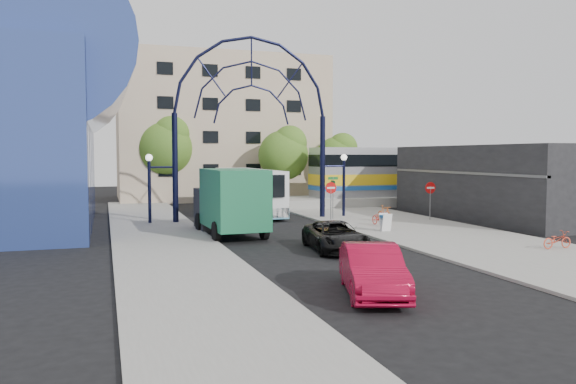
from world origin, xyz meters
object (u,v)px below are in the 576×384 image
object	(u,v)px
city_bus	(248,191)
red_sedan	(372,270)
train_car	(444,171)
street_name_sign	(333,189)
tree_north_c	(338,156)
bike_far_a	(557,240)
bike_near_a	(380,218)
gateway_arch	(252,91)
stop_sign	(331,191)
tree_north_a	(285,152)
do_not_enter_sign	(430,192)
bike_near_b	(385,214)
green_truck	(229,202)
black_suv	(335,236)
sandwich_board	(385,220)
tree_north_b	(166,145)

from	to	relation	value
city_bus	red_sedan	world-z (taller)	city_bus
train_car	street_name_sign	bearing A→B (deg)	-147.58
tree_north_c	bike_far_a	bearing A→B (deg)	-93.70
bike_near_a	gateway_arch	bearing A→B (deg)	135.24
stop_sign	city_bus	world-z (taller)	city_bus
bike_near_a	bike_far_a	xyz separation A→B (m)	(3.75, -10.03, -0.04)
stop_sign	train_car	bearing A→B (deg)	33.34
street_name_sign	tree_north_a	world-z (taller)	tree_north_a
do_not_enter_sign	bike_near_b	xyz separation A→B (m)	(-3.30, 0.03, -1.35)
tree_north_a	green_truck	xyz separation A→B (m)	(-8.96, -17.97, -2.80)
red_sedan	bike_far_a	distance (m)	12.46
tree_north_c	bike_far_a	distance (m)	29.94
city_bus	black_suv	xyz separation A→B (m)	(-0.16, -17.04, -1.06)
red_sedan	green_truck	bearing A→B (deg)	113.44
sandwich_board	red_sedan	size ratio (longest dim) A/B	0.21
tree_north_a	tree_north_b	world-z (taller)	tree_north_b
train_car	black_suv	distance (m)	28.24
tree_north_c	stop_sign	bearing A→B (deg)	-114.69
city_bus	bike_near_b	distance (m)	11.00
gateway_arch	bike_far_a	xyz separation A→B (m)	(10.21, -15.71, -8.04)
tree_north_b	tree_north_c	distance (m)	16.15
sandwich_board	train_car	xyz separation A→B (m)	(14.40, 16.02, 2.16)
do_not_enter_sign	black_suv	world-z (taller)	do_not_enter_sign
bike_near_a	city_bus	bearing A→B (deg)	115.32
black_suv	do_not_enter_sign	bearing A→B (deg)	46.20
street_name_sign	bike_near_b	distance (m)	3.89
bike_near_a	stop_sign	bearing A→B (deg)	110.78
do_not_enter_sign	bike_far_a	xyz separation A→B (m)	(-0.79, -11.71, -1.45)
red_sedan	bike_far_a	world-z (taller)	red_sedan
gateway_arch	city_bus	world-z (taller)	gateway_arch
train_car	black_suv	xyz separation A→B (m)	(-19.32, -20.48, -2.23)
gateway_arch	train_car	distance (m)	22.27
sandwich_board	tree_north_a	size ratio (longest dim) A/B	0.14
tree_north_b	bike_far_a	xyz separation A→B (m)	(14.08, -31.64, -4.75)
train_car	black_suv	bearing A→B (deg)	-133.33
tree_north_a	tree_north_b	bearing A→B (deg)	158.20
sandwich_board	bike_near_a	world-z (taller)	sandwich_board
black_suv	tree_north_a	bearing A→B (deg)	84.24
train_car	green_truck	distance (m)	26.83
gateway_arch	sandwich_board	size ratio (longest dim) A/B	13.80
street_name_sign	bike_far_a	world-z (taller)	street_name_sign
train_car	bike_far_a	size ratio (longest dim) A/B	16.46
sandwich_board	bike_near_a	xyz separation A→B (m)	(0.85, 2.34, -0.18)
green_truck	red_sedan	bearing A→B (deg)	-86.38
green_truck	bike_near_a	size ratio (longest dim) A/B	4.30
green_truck	black_suv	size ratio (longest dim) A/B	1.51
gateway_arch	red_sedan	size ratio (longest dim) A/B	2.88
stop_sign	tree_north_b	size ratio (longest dim) A/B	0.31
sandwich_board	bike_near_a	bearing A→B (deg)	69.95
do_not_enter_sign	bike_far_a	bearing A→B (deg)	-93.87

